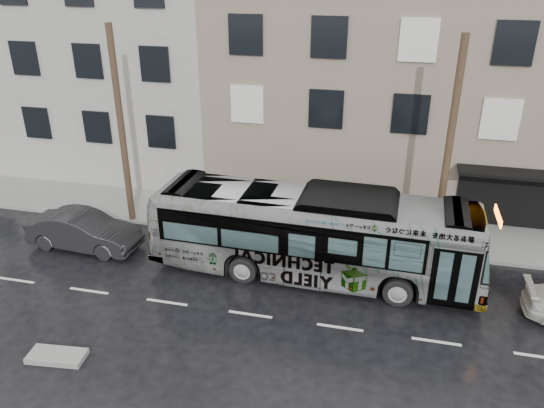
{
  "coord_description": "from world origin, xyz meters",
  "views": [
    {
      "loc": [
        4.32,
        -17.37,
        11.55
      ],
      "look_at": [
        -0.39,
        2.5,
        2.05
      ],
      "focal_mm": 35.0,
      "sensor_mm": 36.0,
      "label": 1
    }
  ],
  "objects": [
    {
      "name": "ground",
      "position": [
        0.0,
        0.0,
        0.0
      ],
      "size": [
        120.0,
        120.0,
        0.0
      ],
      "primitive_type": "plane",
      "color": "black",
      "rests_on": "ground"
    },
    {
      "name": "sidewalk",
      "position": [
        0.0,
        4.9,
        0.07
      ],
      "size": [
        90.0,
        3.6,
        0.15
      ],
      "primitive_type": "cube",
      "color": "gray",
      "rests_on": "ground"
    },
    {
      "name": "building_taupe",
      "position": [
        5.0,
        12.7,
        5.5
      ],
      "size": [
        20.0,
        12.0,
        11.0
      ],
      "primitive_type": "cube",
      "color": "gray",
      "rests_on": "ground"
    },
    {
      "name": "building_grey",
      "position": [
        -18.0,
        14.2,
        8.0
      ],
      "size": [
        26.0,
        15.0,
        16.0
      ],
      "primitive_type": "cube",
      "color": "#A9A6A0",
      "rests_on": "ground"
    },
    {
      "name": "utility_pole_front",
      "position": [
        6.5,
        3.3,
        4.65
      ],
      "size": [
        0.3,
        0.3,
        9.0
      ],
      "primitive_type": "cylinder",
      "color": "brown",
      "rests_on": "sidewalk"
    },
    {
      "name": "utility_pole_rear",
      "position": [
        -7.5,
        3.3,
        4.65
      ],
      "size": [
        0.3,
        0.3,
        9.0
      ],
      "primitive_type": "cylinder",
      "color": "brown",
      "rests_on": "sidewalk"
    },
    {
      "name": "sign_post",
      "position": [
        7.6,
        3.3,
        1.35
      ],
      "size": [
        0.06,
        0.06,
        2.4
      ],
      "primitive_type": "cylinder",
      "color": "slate",
      "rests_on": "sidewalk"
    },
    {
      "name": "bus",
      "position": [
        1.7,
        0.72,
        1.8
      ],
      "size": [
        12.98,
        3.4,
        3.59
      ],
      "primitive_type": "imported",
      "rotation": [
        0.0,
        0.0,
        1.54
      ],
      "color": "#B2B2B2",
      "rests_on": "ground"
    },
    {
      "name": "dark_sedan",
      "position": [
        -8.32,
        0.51,
        0.81
      ],
      "size": [
        5.0,
        1.97,
        1.62
      ],
      "primitive_type": "imported",
      "rotation": [
        0.0,
        0.0,
        1.52
      ],
      "color": "black",
      "rests_on": "ground"
    },
    {
      "name": "slush_pile",
      "position": [
        -5.37,
        -6.12,
        0.09
      ],
      "size": [
        1.87,
        0.98,
        0.18
      ],
      "primitive_type": "cube",
      "rotation": [
        0.0,
        0.0,
        0.1
      ],
      "color": "#9C9894",
      "rests_on": "ground"
    }
  ]
}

